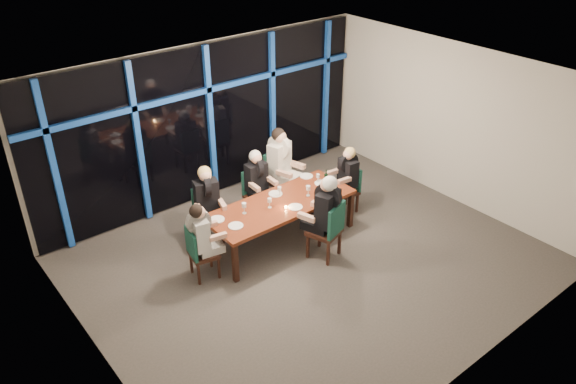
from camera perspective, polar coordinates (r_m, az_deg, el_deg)
name	(u,v)px	position (r m, az deg, el deg)	size (l,w,h in m)	color
room	(314,150)	(8.25, 2.63, 4.26)	(7.04, 7.00, 3.02)	#4F4A46
window_wall	(210,120)	(10.62, -7.97, 7.24)	(6.86, 0.43, 2.94)	black
dining_table	(281,206)	(9.43, -0.77, -1.47)	(2.60, 1.00, 0.75)	maroon
chair_far_left	(207,211)	(9.67, -8.21, -1.97)	(0.55, 0.55, 0.96)	#321810
chair_far_mid	(255,191)	(10.23, -3.33, 0.07)	(0.45, 0.45, 0.92)	#321810
chair_far_right	(277,175)	(10.62, -1.09, 1.77)	(0.61, 0.61, 1.05)	#321810
chair_end_left	(199,251)	(8.79, -9.07, -5.92)	(0.48, 0.48, 0.90)	#321810
chair_end_right	(349,187)	(10.46, 6.20, 0.56)	(0.46, 0.46, 0.89)	#321810
chair_near_mid	(329,228)	(9.09, 4.22, -3.69)	(0.60, 0.60, 1.03)	#321810
diner_far_left	(207,194)	(9.41, -8.24, -0.24)	(0.56, 0.65, 0.94)	black
diner_far_mid	(257,175)	(10.00, -3.14, 1.71)	(0.47, 0.58, 0.89)	black
diner_far_right	(281,156)	(10.38, -0.71, 3.67)	(0.61, 0.71, 1.03)	silver
diner_end_left	(201,230)	(8.61, -8.79, -3.85)	(0.59, 0.49, 0.87)	black
diner_end_right	(347,171)	(10.25, 5.98, 2.17)	(0.58, 0.47, 0.86)	black
diner_near_mid	(325,205)	(8.90, 3.83, -1.34)	(0.61, 0.70, 1.00)	black
plate_far_left	(217,219)	(9.02, -7.21, -2.78)	(0.24, 0.24, 0.01)	white
plate_far_mid	(276,194)	(9.65, -1.27, -0.19)	(0.24, 0.24, 0.01)	white
plate_far_right	(306,176)	(10.21, 1.89, 1.63)	(0.24, 0.24, 0.01)	white
plate_end_left	(236,226)	(8.83, -5.33, -3.45)	(0.24, 0.24, 0.01)	white
plate_end_right	(321,183)	(9.99, 3.39, 0.91)	(0.24, 0.24, 0.01)	white
plate_near_mid	(295,207)	(9.27, 0.75, -1.55)	(0.24, 0.24, 0.01)	white
wine_bottle	(326,179)	(9.89, 3.87, 1.29)	(0.07, 0.07, 0.30)	black
water_pitcher	(325,186)	(9.70, 3.82, 0.58)	(0.13, 0.11, 0.20)	silver
tea_light	(286,207)	(9.24, -0.21, -1.57)	(0.05, 0.05, 0.03)	#FFAC4C
wine_glass_a	(270,201)	(9.21, -1.89, -0.90)	(0.07, 0.07, 0.17)	silver
wine_glass_b	(279,189)	(9.55, -0.88, 0.29)	(0.07, 0.07, 0.17)	silver
wine_glass_c	(308,189)	(9.54, 2.07, 0.36)	(0.07, 0.07, 0.19)	silver
wine_glass_d	(244,206)	(9.07, -4.49, -1.41)	(0.07, 0.07, 0.19)	silver
wine_glass_e	(318,176)	(9.99, 3.06, 1.60)	(0.06, 0.06, 0.16)	silver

